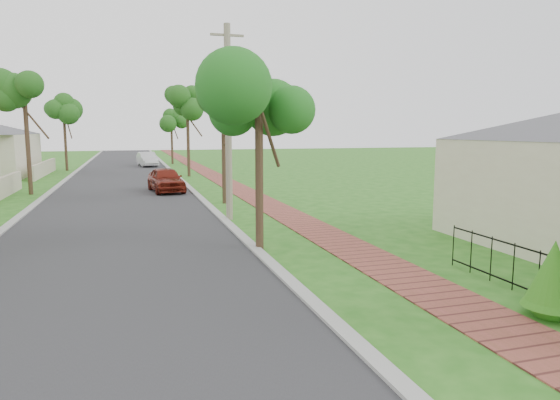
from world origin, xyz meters
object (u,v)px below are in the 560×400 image
parked_car_white (147,159)px  utility_pole (228,122)px  near_tree (259,104)px  parked_car_red (166,180)px

parked_car_white → utility_pole: bearing=-94.6°
utility_pole → near_tree: bearing=-91.2°
parked_car_red → near_tree: size_ratio=0.77×
parked_car_white → near_tree: (1.80, -33.95, 3.32)m
parked_car_white → utility_pole: size_ratio=0.56×
near_tree → utility_pole: size_ratio=0.71×
parked_car_white → parked_car_red: bearing=-97.6°
parked_car_red → near_tree: near_tree is taller
parked_car_red → utility_pole: 9.80m
near_tree → utility_pole: (0.10, 4.83, -0.41)m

